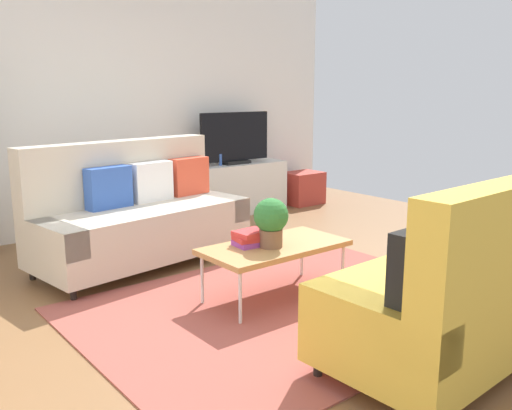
% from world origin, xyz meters
% --- Properties ---
extents(ground_plane, '(7.68, 7.68, 0.00)m').
position_xyz_m(ground_plane, '(0.00, 0.00, 0.00)').
color(ground_plane, brown).
extents(wall_far, '(6.40, 0.12, 2.90)m').
position_xyz_m(wall_far, '(0.00, 2.80, 1.45)').
color(wall_far, white).
rests_on(wall_far, ground_plane).
extents(area_rug, '(2.90, 2.20, 0.01)m').
position_xyz_m(area_rug, '(-0.01, -0.28, 0.01)').
color(area_rug, '#9E4C42').
rests_on(area_rug, ground_plane).
extents(couch_beige, '(2.00, 1.09, 1.10)m').
position_xyz_m(couch_beige, '(-0.36, 1.34, 0.45)').
color(couch_beige, beige).
rests_on(couch_beige, ground_plane).
extents(couch_green, '(1.93, 0.92, 1.10)m').
position_xyz_m(couch_green, '(0.33, -1.50, 0.45)').
color(couch_green, gold).
rests_on(couch_green, ground_plane).
extents(coffee_table, '(1.10, 0.56, 0.42)m').
position_xyz_m(coffee_table, '(0.04, -0.08, 0.39)').
color(coffee_table, '#B7844C').
rests_on(coffee_table, ground_plane).
extents(tv_console, '(1.40, 0.44, 0.64)m').
position_xyz_m(tv_console, '(1.54, 2.46, 0.32)').
color(tv_console, silver).
rests_on(tv_console, ground_plane).
extents(tv, '(1.00, 0.20, 0.64)m').
position_xyz_m(tv, '(1.54, 2.44, 0.95)').
color(tv, black).
rests_on(tv, tv_console).
extents(storage_trunk, '(0.52, 0.40, 0.44)m').
position_xyz_m(storage_trunk, '(2.64, 2.36, 0.22)').
color(storage_trunk, '#B2382D').
rests_on(storage_trunk, ground_plane).
extents(potted_plant, '(0.26, 0.26, 0.36)m').
position_xyz_m(potted_plant, '(-0.02, -0.11, 0.62)').
color(potted_plant, brown).
rests_on(potted_plant, coffee_table).
extents(table_book_0, '(0.25, 0.20, 0.04)m').
position_xyz_m(table_book_0, '(-0.11, 0.01, 0.44)').
color(table_book_0, purple).
rests_on(table_book_0, coffee_table).
extents(table_book_1, '(0.27, 0.23, 0.04)m').
position_xyz_m(table_book_1, '(-0.11, 0.01, 0.48)').
color(table_book_1, red).
rests_on(table_book_1, table_book_0).
extents(table_book_2, '(0.25, 0.19, 0.04)m').
position_xyz_m(table_book_2, '(-0.11, 0.01, 0.51)').
color(table_book_2, red).
rests_on(table_book_2, table_book_1).
extents(vase_0, '(0.09, 0.09, 0.20)m').
position_xyz_m(vase_0, '(0.96, 2.51, 0.74)').
color(vase_0, '#B24C4C').
rests_on(vase_0, tv_console).
extents(vase_1, '(0.13, 0.13, 0.12)m').
position_xyz_m(vase_1, '(1.12, 2.51, 0.70)').
color(vase_1, '#B24C4C').
rests_on(vase_1, tv_console).
extents(bottle_0, '(0.04, 0.04, 0.14)m').
position_xyz_m(bottle_0, '(1.31, 2.42, 0.71)').
color(bottle_0, '#3359B2').
rests_on(bottle_0, tv_console).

